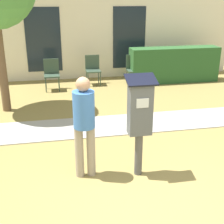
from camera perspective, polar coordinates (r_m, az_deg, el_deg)
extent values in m
plane|color=olive|center=(4.36, 7.78, -17.13)|extent=(40.00, 40.00, 0.00)
cube|color=#A3A099|center=(6.75, 0.08, -2.39)|extent=(12.00, 1.10, 0.02)
cube|color=beige|center=(10.52, -4.67, 14.88)|extent=(10.00, 0.24, 3.20)
cube|color=#19232D|center=(10.36, -12.43, 12.72)|extent=(1.10, 0.02, 2.00)
cube|color=#19232D|center=(10.68, 3.15, 13.39)|extent=(1.10, 0.02, 2.00)
cylinder|color=#4C4C4C|center=(4.87, 4.87, -7.64)|extent=(0.12, 0.12, 0.70)
cube|color=#4C5156|center=(4.57, 5.15, 0.67)|extent=(0.34, 0.22, 0.80)
cube|color=silver|center=(4.42, 5.61, 1.63)|extent=(0.18, 0.01, 0.14)
cube|color=black|center=(4.44, 5.33, 5.92)|extent=(0.44, 0.31, 0.12)
cylinder|color=gray|center=(4.80, -6.00, -7.32)|extent=(0.13, 0.13, 0.82)
cylinder|color=gray|center=(4.82, -3.85, -7.15)|extent=(0.13, 0.13, 0.82)
cylinder|color=#386BB7|center=(4.53, -5.19, 0.44)|extent=(0.32, 0.32, 0.55)
sphere|color=tan|center=(4.41, -5.35, 5.08)|extent=(0.21, 0.21, 0.21)
cylinder|color=#334738|center=(9.17, -12.00, 4.79)|extent=(0.03, 0.03, 0.42)
cylinder|color=#334738|center=(9.17, -9.63, 4.95)|extent=(0.03, 0.03, 0.42)
cylinder|color=#334738|center=(9.54, -12.00, 5.40)|extent=(0.03, 0.03, 0.42)
cylinder|color=#334738|center=(9.54, -9.71, 5.55)|extent=(0.03, 0.03, 0.42)
cube|color=#334738|center=(9.29, -10.93, 6.54)|extent=(0.44, 0.44, 0.04)
cube|color=#334738|center=(9.44, -11.05, 8.23)|extent=(0.44, 0.04, 0.44)
cylinder|color=#334738|center=(9.59, -4.40, 5.87)|extent=(0.03, 0.03, 0.42)
cylinder|color=#334738|center=(9.64, -2.14, 5.99)|extent=(0.03, 0.03, 0.42)
cylinder|color=#334738|center=(9.95, -4.67, 6.42)|extent=(0.03, 0.03, 0.42)
cylinder|color=#334738|center=(10.00, -2.49, 6.54)|extent=(0.03, 0.03, 0.42)
cube|color=#334738|center=(9.74, -3.45, 7.52)|extent=(0.44, 0.44, 0.04)
cube|color=#334738|center=(9.88, -3.65, 9.12)|extent=(0.44, 0.04, 0.44)
cylinder|color=#334738|center=(9.63, 3.28, 5.97)|extent=(0.03, 0.03, 0.42)
cylinder|color=#334738|center=(9.73, 5.46, 6.06)|extent=(0.03, 0.03, 0.42)
cylinder|color=#334738|center=(9.99, 2.74, 6.51)|extent=(0.03, 0.03, 0.42)
cylinder|color=#334738|center=(10.08, 4.85, 6.60)|extent=(0.03, 0.03, 0.42)
cube|color=#334738|center=(9.80, 4.12, 7.59)|extent=(0.44, 0.44, 0.04)
cube|color=#334738|center=(9.94, 3.85, 9.19)|extent=(0.44, 0.04, 0.44)
cube|color=#285628|center=(10.27, 11.27, 8.48)|extent=(2.85, 0.60, 1.10)
cylinder|color=brown|center=(7.76, -19.51, 7.96)|extent=(0.20, 0.20, 2.20)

